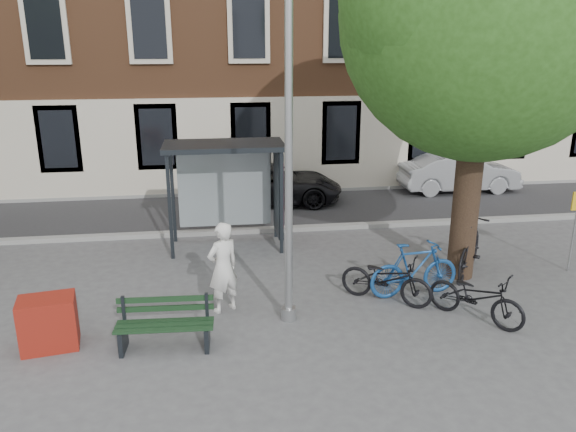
# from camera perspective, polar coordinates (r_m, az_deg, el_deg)

# --- Properties ---
(ground) EXTENTS (90.00, 90.00, 0.00)m
(ground) POSITION_cam_1_polar(r_m,az_deg,el_deg) (10.59, 0.07, -10.45)
(ground) COLOR #4C4C4F
(ground) RESTS_ON ground
(road) EXTENTS (40.00, 4.00, 0.01)m
(road) POSITION_cam_1_polar(r_m,az_deg,el_deg) (17.05, -3.18, 0.56)
(road) COLOR #28282B
(road) RESTS_ON ground
(curb_near) EXTENTS (40.00, 0.25, 0.12)m
(curb_near) POSITION_cam_1_polar(r_m,az_deg,el_deg) (15.14, -2.55, -1.42)
(curb_near) COLOR gray
(curb_near) RESTS_ON ground
(curb_far) EXTENTS (40.00, 0.25, 0.12)m
(curb_far) POSITION_cam_1_polar(r_m,az_deg,el_deg) (18.96, -3.69, 2.46)
(curb_far) COLOR gray
(curb_far) RESTS_ON ground
(lamppost) EXTENTS (0.28, 0.35, 6.11)m
(lamppost) POSITION_cam_1_polar(r_m,az_deg,el_deg) (9.61, 0.07, 4.38)
(lamppost) COLOR #9EA0A3
(lamppost) RESTS_ON ground
(tree_right) EXTENTS (5.76, 5.60, 8.20)m
(tree_right) POSITION_cam_1_polar(r_m,az_deg,el_deg) (11.92, 19.78, 19.67)
(tree_right) COLOR black
(tree_right) RESTS_ON ground
(bus_shelter) EXTENTS (2.85, 1.45, 2.62)m
(bus_shelter) POSITION_cam_1_polar(r_m,az_deg,el_deg) (13.73, -4.83, 4.62)
(bus_shelter) COLOR #1E2328
(bus_shelter) RESTS_ON ground
(painter) EXTENTS (0.77, 0.69, 1.77)m
(painter) POSITION_cam_1_polar(r_m,az_deg,el_deg) (10.62, -6.61, -5.21)
(painter) COLOR white
(painter) RESTS_ON ground
(bench) EXTENTS (1.64, 0.61, 0.83)m
(bench) POSITION_cam_1_polar(r_m,az_deg,el_deg) (9.77, -12.37, -10.91)
(bench) COLOR #1E2328
(bench) RESTS_ON ground
(bike_a) EXTENTS (1.88, 1.59, 0.97)m
(bike_a) POSITION_cam_1_polar(r_m,az_deg,el_deg) (11.22, 9.95, -6.31)
(bike_a) COLOR black
(bike_a) RESTS_ON ground
(bike_b) EXTENTS (1.95, 0.76, 1.14)m
(bike_b) POSITION_cam_1_polar(r_m,az_deg,el_deg) (11.56, 12.72, -5.31)
(bike_b) COLOR navy
(bike_b) RESTS_ON ground
(bike_c) EXTENTS (1.68, 1.80, 0.96)m
(bike_c) POSITION_cam_1_polar(r_m,az_deg,el_deg) (10.90, 18.58, -7.76)
(bike_c) COLOR black
(bike_c) RESTS_ON ground
(bike_d) EXTENTS (1.68, 2.01, 1.24)m
(bike_d) POSITION_cam_1_polar(r_m,az_deg,el_deg) (12.95, 17.99, -3.00)
(bike_d) COLOR black
(bike_d) RESTS_ON ground
(car_dark) EXTENTS (4.57, 2.47, 1.22)m
(car_dark) POSITION_cam_1_polar(r_m,az_deg,el_deg) (17.78, -1.60, 3.31)
(car_dark) COLOR black
(car_dark) RESTS_ON ground
(car_silver) EXTENTS (4.03, 1.41, 1.33)m
(car_silver) POSITION_cam_1_polar(r_m,az_deg,el_deg) (19.97, 16.92, 4.29)
(car_silver) COLOR #9A9DA2
(car_silver) RESTS_ON ground
(red_stand) EXTENTS (0.99, 0.74, 0.90)m
(red_stand) POSITION_cam_1_polar(r_m,az_deg,el_deg) (10.32, -23.16, -9.97)
(red_stand) COLOR maroon
(red_stand) RESTS_ON ground
(bucket_a) EXTENTS (0.37, 0.37, 0.36)m
(bucket_a) POSITION_cam_1_polar(r_m,az_deg,el_deg) (11.19, -22.51, -9.25)
(bucket_a) COLOR silver
(bucket_a) RESTS_ON ground
(bucket_b) EXTENTS (0.35, 0.35, 0.36)m
(bucket_b) POSITION_cam_1_polar(r_m,az_deg,el_deg) (11.32, -24.43, -9.20)
(bucket_b) COLOR white
(bucket_b) RESTS_ON ground
(notice_sign) EXTENTS (0.32, 0.05, 1.84)m
(notice_sign) POSITION_cam_1_polar(r_m,az_deg,el_deg) (13.74, 27.25, 0.13)
(notice_sign) COLOR #9EA0A3
(notice_sign) RESTS_ON ground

